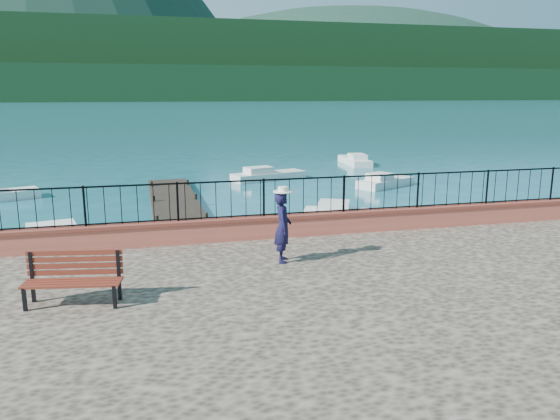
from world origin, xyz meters
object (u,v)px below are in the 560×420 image
boat_0 (73,233)px  boat_4 (269,173)px  boat_5 (355,158)px  person (283,227)px  park_bench (74,289)px  boat_1 (347,211)px  boat_2 (385,179)px

boat_0 → boat_4: 14.94m
boat_0 → boat_4: same height
boat_5 → person: bearing=159.6°
park_bench → boat_4: 21.99m
park_bench → boat_5: (15.75, 25.56, -1.09)m
boat_0 → boat_4: size_ratio=0.97×
boat_1 → boat_4: same height
park_bench → boat_1: 13.14m
boat_0 → boat_2: 16.77m
boat_0 → boat_5: (16.78, 16.88, 0.00)m
boat_2 → boat_5: same height
person → boat_4: size_ratio=0.37×
person → boat_5: person is taller
boat_1 → boat_4: bearing=117.7°
person → boat_0: person is taller
person → boat_1: bearing=-16.5°
boat_4 → person: bearing=-119.1°
person → boat_5: 26.67m
boat_4 → boat_0: bearing=-145.8°
park_bench → boat_4: size_ratio=0.41×
boat_2 → boat_4: bearing=117.0°
park_bench → person: (4.28, 1.53, 0.51)m
person → boat_5: size_ratio=0.38×
boat_1 → boat_4: (-0.61, 10.76, 0.00)m
boat_4 → boat_5: (7.40, 5.25, 0.00)m
boat_1 → boat_2: 8.45m
park_bench → person: 4.58m
boat_5 → boat_2: bearing=173.1°
person → boat_0: (-5.31, 7.15, -1.60)m
boat_1 → boat_0: bearing=-150.6°
boat_1 → boat_2: bearing=79.3°
boat_2 → boat_4: 6.69m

